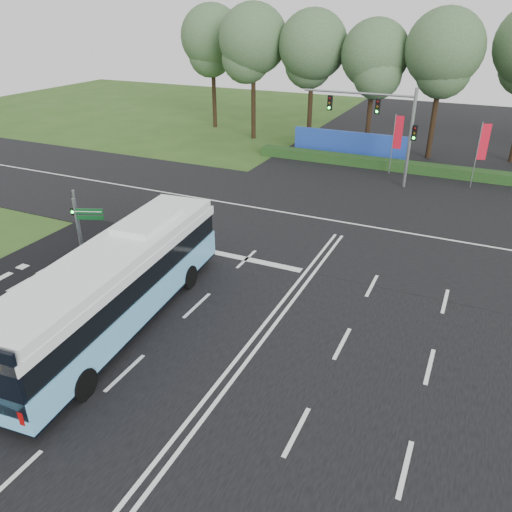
# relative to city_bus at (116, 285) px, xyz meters

# --- Properties ---
(ground) EXTENTS (120.00, 120.00, 0.00)m
(ground) POSITION_rel_city_bus_xyz_m (5.39, 2.55, -1.89)
(ground) COLOR #2B4D19
(ground) RESTS_ON ground
(road_main) EXTENTS (20.00, 120.00, 0.04)m
(road_main) POSITION_rel_city_bus_xyz_m (5.39, 2.55, -1.87)
(road_main) COLOR black
(road_main) RESTS_ON ground
(road_cross) EXTENTS (120.00, 14.00, 0.05)m
(road_cross) POSITION_rel_city_bus_xyz_m (5.39, 14.55, -1.87)
(road_cross) COLOR black
(road_cross) RESTS_ON ground
(kerb_strip) EXTENTS (0.25, 18.00, 0.12)m
(kerb_strip) POSITION_rel_city_bus_xyz_m (-4.71, -0.45, -1.83)
(kerb_strip) COLOR gray
(kerb_strip) RESTS_ON ground
(city_bus) EXTENTS (3.93, 13.28, 3.76)m
(city_bus) POSITION_rel_city_bus_xyz_m (0.00, 0.00, 0.00)
(city_bus) COLOR #64B7E9
(city_bus) RESTS_ON ground
(pedestrian_signal) EXTENTS (0.29, 0.42, 3.47)m
(pedestrian_signal) POSITION_rel_city_bus_xyz_m (-6.37, 4.69, 0.01)
(pedestrian_signal) COLOR gray
(pedestrian_signal) RESTS_ON ground
(street_sign) EXTENTS (1.35, 0.60, 3.68)m
(street_sign) POSITION_rel_city_bus_xyz_m (-4.75, 3.48, 0.45)
(street_sign) COLOR gray
(street_sign) RESTS_ON ground
(banner_flag_mid) EXTENTS (0.69, 0.07, 4.65)m
(banner_flag_mid) POSITION_rel_city_bus_xyz_m (5.98, 25.89, 1.14)
(banner_flag_mid) COLOR gray
(banner_flag_mid) RESTS_ON ground
(banner_flag_right) EXTENTS (0.66, 0.30, 4.74)m
(banner_flag_right) POSITION_rel_city_bus_xyz_m (12.07, 25.06, 1.19)
(banner_flag_right) COLOR gray
(banner_flag_right) RESTS_ON ground
(traffic_light_gantry) EXTENTS (8.41, 0.28, 7.00)m
(traffic_light_gantry) POSITION_rel_city_bus_xyz_m (5.59, 23.05, 2.77)
(traffic_light_gantry) COLOR gray
(traffic_light_gantry) RESTS_ON ground
(hedge) EXTENTS (22.00, 1.20, 0.80)m
(hedge) POSITION_rel_city_bus_xyz_m (5.39, 27.05, -1.49)
(hedge) COLOR #193914
(hedge) RESTS_ON ground
(blue_hoarding) EXTENTS (10.00, 0.30, 2.20)m
(blue_hoarding) POSITION_rel_city_bus_xyz_m (1.39, 29.55, -0.79)
(blue_hoarding) COLOR #1E40A5
(blue_hoarding) RESTS_ON ground
(eucalyptus_row) EXTENTS (53.99, 9.71, 12.55)m
(eucalyptus_row) POSITION_rel_city_bus_xyz_m (6.83, 33.51, 6.86)
(eucalyptus_row) COLOR black
(eucalyptus_row) RESTS_ON ground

